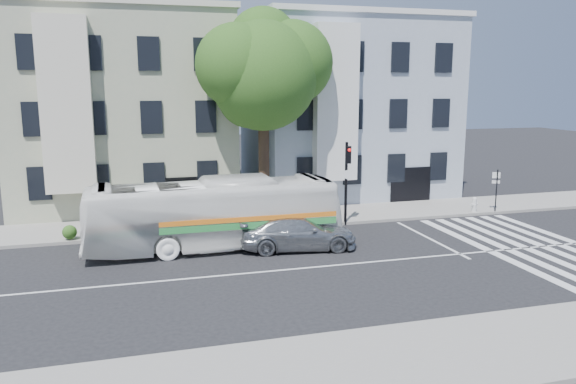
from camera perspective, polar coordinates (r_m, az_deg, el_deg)
name	(u,v)px	position (r m, az deg, el deg)	size (l,w,h in m)	color
ground	(314,267)	(22.26, 2.67, -7.65)	(120.00, 120.00, 0.00)	black
sidewalk_far	(266,219)	(29.64, -2.20, -2.79)	(80.00, 4.00, 0.15)	gray
sidewalk_near	(412,360)	(15.42, 12.45, -16.33)	(80.00, 4.00, 0.15)	gray
building_left	(124,111)	(35.06, -16.34, 7.86)	(12.00, 10.00, 11.00)	#9BA288
building_right	(344,109)	(37.63, 5.72, 8.42)	(12.00, 10.00, 11.00)	#98A4B5
street_tree	(263,69)	(29.55, -2.54, 12.34)	(7.30, 5.90, 11.10)	#2D2116
bus	(214,214)	(24.58, -7.52, -2.22)	(11.06, 2.59, 3.08)	white
sedan	(297,232)	(24.44, 0.96, -4.12)	(5.12, 2.08, 1.49)	#A3A6AA
hedge	(165,226)	(27.16, -12.35, -3.38)	(8.50, 0.84, 0.70)	#215A1D
traffic_signal	(347,172)	(28.29, 6.01, 2.01)	(0.42, 0.53, 4.25)	black
fire_hydrant	(474,204)	(32.58, 18.40, -1.19)	(0.48, 0.29, 0.84)	silver
far_sign_pole	(496,185)	(32.95, 20.40, 0.70)	(0.40, 0.23, 2.34)	black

